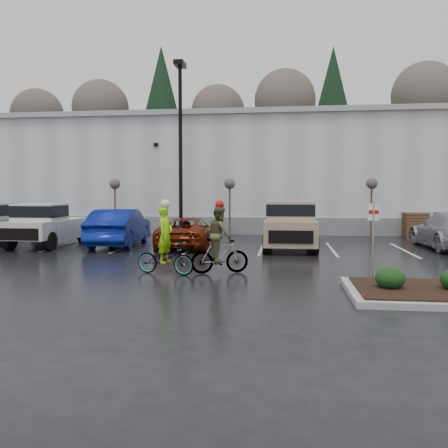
# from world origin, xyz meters

# --- Properties ---
(ground) EXTENTS (120.00, 120.00, 0.00)m
(ground) POSITION_xyz_m (0.00, 0.00, 0.00)
(ground) COLOR black
(ground) RESTS_ON ground
(warehouse) EXTENTS (60.50, 15.50, 7.20)m
(warehouse) POSITION_xyz_m (0.00, 21.99, 3.65)
(warehouse) COLOR #B8BBBD
(warehouse) RESTS_ON ground
(wooded_ridge) EXTENTS (80.00, 25.00, 6.00)m
(wooded_ridge) POSITION_xyz_m (0.00, 45.00, 3.00)
(wooded_ridge) COLOR #21431C
(wooded_ridge) RESTS_ON ground
(lamppost) EXTENTS (0.50, 1.00, 9.22)m
(lamppost) POSITION_xyz_m (-4.00, 12.00, 5.69)
(lamppost) COLOR black
(lamppost) RESTS_ON ground
(sapling_west) EXTENTS (0.60, 0.60, 3.20)m
(sapling_west) POSITION_xyz_m (-8.00, 13.00, 2.73)
(sapling_west) COLOR #452B1B
(sapling_west) RESTS_ON ground
(sapling_mid) EXTENTS (0.60, 0.60, 3.20)m
(sapling_mid) POSITION_xyz_m (-1.50, 13.00, 2.73)
(sapling_mid) COLOR #452B1B
(sapling_mid) RESTS_ON ground
(sapling_east) EXTENTS (0.60, 0.60, 3.20)m
(sapling_east) POSITION_xyz_m (6.00, 13.00, 2.73)
(sapling_east) COLOR #452B1B
(sapling_east) RESTS_ON ground
(pallet_stack_a) EXTENTS (1.20, 1.20, 1.35)m
(pallet_stack_a) POSITION_xyz_m (8.50, 14.00, 0.68)
(pallet_stack_a) COLOR #452B1B
(pallet_stack_a) RESTS_ON ground
(pallet_stack_b) EXTENTS (1.20, 1.20, 1.35)m
(pallet_stack_b) POSITION_xyz_m (10.20, 14.00, 0.68)
(pallet_stack_b) COLOR #452B1B
(pallet_stack_b) RESTS_ON ground
(shrub_a) EXTENTS (0.70, 0.70, 0.52)m
(shrub_a) POSITION_xyz_m (4.00, -1.00, 0.41)
(shrub_a) COLOR black
(shrub_a) RESTS_ON curb_island
(fire_lane_sign) EXTENTS (0.30, 0.05, 2.20)m
(fire_lane_sign) POSITION_xyz_m (3.80, 0.20, 1.41)
(fire_lane_sign) COLOR gray
(fire_lane_sign) RESTS_ON ground
(pickup_silver) EXTENTS (2.10, 5.20, 1.96)m
(pickup_silver) POSITION_xyz_m (-12.05, 8.58, 0.98)
(pickup_silver) COLOR #B8BDC1
(pickup_silver) RESTS_ON ground
(pickup_white) EXTENTS (2.10, 5.20, 1.96)m
(pickup_white) POSITION_xyz_m (-9.18, 7.78, 0.98)
(pickup_white) COLOR silver
(pickup_white) RESTS_ON ground
(car_blue) EXTENTS (2.19, 5.26, 1.69)m
(car_blue) POSITION_xyz_m (-5.95, 8.00, 0.85)
(car_blue) COLOR navy
(car_blue) RESTS_ON ground
(car_red) EXTENTS (2.29, 4.81, 1.33)m
(car_red) POSITION_xyz_m (-2.77, 7.91, 0.66)
(car_red) COLOR #671E09
(car_red) RESTS_ON ground
(suv_tan) EXTENTS (2.20, 5.10, 2.06)m
(suv_tan) POSITION_xyz_m (1.72, 8.00, 1.03)
(suv_tan) COLOR tan
(suv_tan) RESTS_ON ground
(cyclist_hivis) EXTENTS (1.96, 1.06, 2.25)m
(cyclist_hivis) POSITION_xyz_m (-2.08, 1.13, 0.70)
(cyclist_hivis) COLOR #3F3F44
(cyclist_hivis) RESTS_ON ground
(cyclist_olive) EXTENTS (1.78, 1.02, 2.22)m
(cyclist_olive) POSITION_xyz_m (-0.48, 1.50, 0.82)
(cyclist_olive) COLOR #3F3F44
(cyclist_olive) RESTS_ON ground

